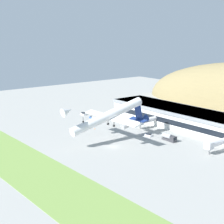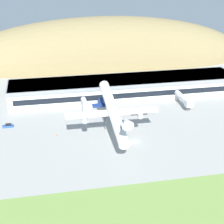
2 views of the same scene
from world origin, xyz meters
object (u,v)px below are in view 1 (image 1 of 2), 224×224
traffic_cone_0 (95,128)px  service_car_0 (83,114)px  service_car_1 (93,117)px  service_car_2 (149,135)px  fuel_truck (169,138)px  terminal_building (202,121)px  jetway_0 (145,121)px  cargo_airplane (110,116)px  jetway_1 (218,143)px

traffic_cone_0 → service_car_0: bearing=156.2°
service_car_1 → service_car_2: 46.26m
service_car_2 → fuel_truck: fuel_truck is taller
terminal_building → traffic_cone_0: (-37.39, -39.17, -5.07)m
jetway_0 → service_car_0: 46.31m
cargo_airplane → service_car_2: cargo_airplane is taller
jetway_1 → service_car_0: size_ratio=4.03×
jetway_1 → service_car_1: bearing=-175.2°
jetway_1 → traffic_cone_0: size_ratio=29.64×
terminal_building → fuel_truck: size_ratio=15.13×
jetway_0 → traffic_cone_0: bearing=-124.0°
service_car_1 → traffic_cone_0: service_car_1 is taller
terminal_building → service_car_0: size_ratio=27.29×
service_car_0 → traffic_cone_0: 33.59m
service_car_1 → fuel_truck: (57.64, 2.28, 0.92)m
cargo_airplane → service_car_0: cargo_airplane is taller
cargo_airplane → traffic_cone_0: 25.34m
terminal_building → cargo_airplane: 49.25m
cargo_airplane → traffic_cone_0: cargo_airplane is taller
terminal_building → traffic_cone_0: size_ratio=200.54×
jetway_0 → service_car_1: (-34.21, -9.28, -3.38)m
jetway_1 → service_car_2: (-34.93, -6.69, -3.38)m
jetway_1 → cargo_airplane: size_ratio=0.36×
service_car_0 → fuel_truck: 68.88m
service_car_1 → service_car_0: bearing=174.8°
terminal_building → fuel_truck: (0.74, -24.37, -3.83)m
cargo_airplane → service_car_1: (-41.02, 19.54, -11.09)m
terminal_building → jetway_1: bearing=-39.2°
jetway_0 → service_car_2: (12.04, -9.14, -3.38)m
jetway_0 → jetway_1: bearing=-3.0°
service_car_0 → service_car_2: bearing=-0.9°
cargo_airplane → fuel_truck: cargo_airplane is taller
cargo_airplane → traffic_cone_0: size_ratio=83.43×
service_car_1 → traffic_cone_0: 23.19m
service_car_2 → cargo_airplane: bearing=-104.9°
jetway_0 → fuel_truck: (23.43, -6.99, -2.46)m
terminal_building → cargo_airplane: cargo_airplane is taller
traffic_cone_0 → jetway_0: bearing=56.0°
jetway_0 → cargo_airplane: (6.81, -28.81, 7.71)m
cargo_airplane → service_car_0: bearing=158.5°
terminal_building → service_car_0: 72.95m
jetway_0 → traffic_cone_0: jetway_0 is taller
service_car_1 → service_car_2: bearing=0.2°
service_car_0 → jetway_0: bearing=10.3°
jetway_0 → service_car_0: jetway_0 is taller
jetway_0 → fuel_truck: bearing=-16.6°
terminal_building → traffic_cone_0: terminal_building is taller
jetway_0 → service_car_2: jetway_0 is taller
jetway_1 → fuel_truck: (-23.55, -4.54, -2.46)m
service_car_2 → traffic_cone_0: (-26.74, -12.66, -0.33)m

